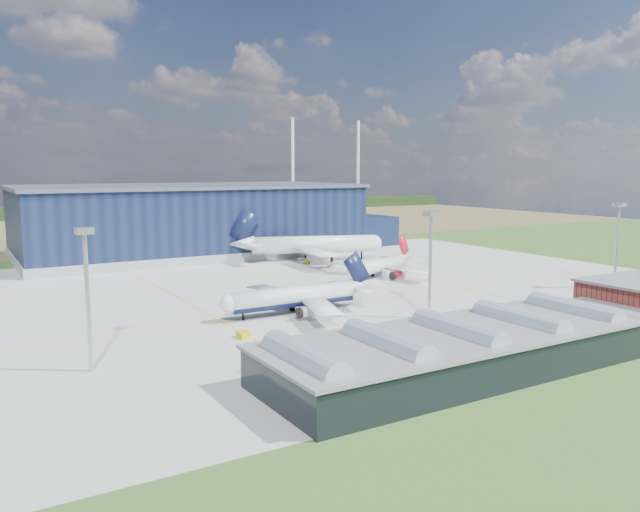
{
  "coord_description": "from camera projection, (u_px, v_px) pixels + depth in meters",
  "views": [
    {
      "loc": [
        -77.95,
        -130.87,
        32.03
      ],
      "look_at": [
        8.99,
        14.23,
        8.24
      ],
      "focal_mm": 35.0,
      "sensor_mm": 36.0,
      "label": 1
    }
  ],
  "objects": [
    {
      "name": "gse_van_c",
      "position": [
        615.0,
        305.0,
        142.2
      ],
      "size": [
        5.52,
        4.25,
        2.39
      ],
      "primitive_type": "cube",
      "rotation": [
        0.0,
        0.0,
        2.0
      ],
      "color": "silver",
      "rests_on": "ground"
    },
    {
      "name": "light_mast_east",
      "position": [
        618.0,
        231.0,
        165.84
      ],
      "size": [
        2.6,
        2.6,
        23.0
      ],
      "color": "#B9BAC0",
      "rests_on": "ground"
    },
    {
      "name": "treeline",
      "position": [
        85.0,
        211.0,
        409.58
      ],
      "size": [
        600.0,
        8.0,
        8.0
      ],
      "primitive_type": "cube",
      "color": "black",
      "rests_on": "ground"
    },
    {
      "name": "glass_concourse",
      "position": [
        474.0,
        346.0,
        100.54
      ],
      "size": [
        78.0,
        23.0,
        8.6
      ],
      "color": "black",
      "rests_on": "ground"
    },
    {
      "name": "gse_tug_b",
      "position": [
        243.0,
        335.0,
        118.47
      ],
      "size": [
        2.11,
        3.07,
        1.29
      ],
      "primitive_type": "cube",
      "rotation": [
        0.0,
        0.0,
        0.04
      ],
      "color": "gold",
      "rests_on": "ground"
    },
    {
      "name": "hangar",
      "position": [
        197.0,
        223.0,
        235.64
      ],
      "size": [
        145.0,
        62.0,
        26.1
      ],
      "color": "#101935",
      "rests_on": "ground"
    },
    {
      "name": "gse_tug_c",
      "position": [
        309.0,
        261.0,
        212.34
      ],
      "size": [
        2.94,
        3.95,
        1.56
      ],
      "primitive_type": "cube",
      "rotation": [
        0.0,
        0.0,
        0.22
      ],
      "color": "gold",
      "rests_on": "ground"
    },
    {
      "name": "farmland",
      "position": [
        114.0,
        227.0,
        342.18
      ],
      "size": [
        600.0,
        220.0,
        0.01
      ],
      "primitive_type": "cube",
      "color": "brown",
      "rests_on": "ground"
    },
    {
      "name": "airliner_red",
      "position": [
        378.0,
        259.0,
        182.72
      ],
      "size": [
        45.59,
        45.19,
        11.41
      ],
      "primitive_type": null,
      "rotation": [
        0.0,
        0.0,
        3.54
      ],
      "color": "white",
      "rests_on": "ground"
    },
    {
      "name": "ground",
      "position": [
        318.0,
        298.0,
        155.3
      ],
      "size": [
        600.0,
        600.0,
        0.0
      ],
      "primitive_type": "plane",
      "color": "#315921",
      "rests_on": "ground"
    },
    {
      "name": "apron",
      "position": [
        299.0,
        291.0,
        163.8
      ],
      "size": [
        220.0,
        160.0,
        0.08
      ],
      "color": "#A8A8A3",
      "rests_on": "ground"
    },
    {
      "name": "gse_van_a",
      "position": [
        394.0,
        275.0,
        181.41
      ],
      "size": [
        6.61,
        3.85,
        2.71
      ],
      "primitive_type": "cube",
      "rotation": [
        0.0,
        0.0,
        1.38
      ],
      "color": "silver",
      "rests_on": "ground"
    },
    {
      "name": "gse_cart_b",
      "position": [
        334.0,
        265.0,
        205.16
      ],
      "size": [
        3.64,
        3.04,
        1.35
      ],
      "primitive_type": "cube",
      "rotation": [
        0.0,
        0.0,
        1.21
      ],
      "color": "silver",
      "rests_on": "ground"
    },
    {
      "name": "airliner_navy",
      "position": [
        293.0,
        286.0,
        137.27
      ],
      "size": [
        38.73,
        37.9,
        12.51
      ],
      "primitive_type": null,
      "rotation": [
        0.0,
        0.0,
        3.13
      ],
      "color": "white",
      "rests_on": "ground"
    },
    {
      "name": "light_mast_west",
      "position": [
        87.0,
        276.0,
        97.13
      ],
      "size": [
        2.6,
        2.6,
        23.0
      ],
      "color": "#B9BAC0",
      "rests_on": "ground"
    },
    {
      "name": "light_mast_center",
      "position": [
        431.0,
        247.0,
        132.76
      ],
      "size": [
        2.6,
        2.6,
        23.0
      ],
      "color": "#B9BAC0",
      "rests_on": "ground"
    },
    {
      "name": "car_b",
      "position": [
        559.0,
        321.0,
        129.53
      ],
      "size": [
        3.7,
        1.65,
        1.18
      ],
      "primitive_type": "imported",
      "rotation": [
        0.0,
        0.0,
        1.69
      ],
      "color": "#99999E",
      "rests_on": "ground"
    },
    {
      "name": "airliner_widebody",
      "position": [
        314.0,
        235.0,
        216.51
      ],
      "size": [
        70.07,
        69.37,
        17.87
      ],
      "primitive_type": null,
      "rotation": [
        0.0,
        0.0,
        -0.36
      ],
      "color": "white",
      "rests_on": "ground"
    },
    {
      "name": "airstair",
      "position": [
        333.0,
        352.0,
        103.51
      ],
      "size": [
        2.68,
        5.6,
        3.47
      ],
      "primitive_type": "cube",
      "rotation": [
        0.0,
        0.0,
        -0.1
      ],
      "color": "silver",
      "rests_on": "ground"
    },
    {
      "name": "car_a",
      "position": [
        584.0,
        280.0,
        177.56
      ],
      "size": [
        3.77,
        2.7,
        1.19
      ],
      "primitive_type": "imported",
      "rotation": [
        0.0,
        0.0,
        1.16
      ],
      "color": "#99999E",
      "rests_on": "ground"
    }
  ]
}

